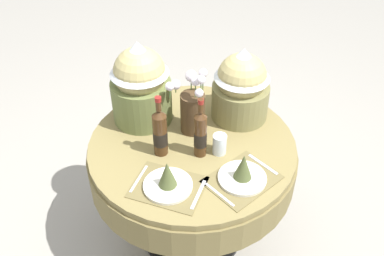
{
  "coord_description": "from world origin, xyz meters",
  "views": [
    {
      "loc": [
        -0.05,
        -1.74,
        2.29
      ],
      "look_at": [
        0.0,
        0.03,
        0.85
      ],
      "focal_mm": 39.83,
      "sensor_mm": 36.0,
      "label": 1
    }
  ],
  "objects_px": {
    "dining_table": "(192,163)",
    "gift_tub_back_right": "(241,82)",
    "place_setting_left": "(168,180)",
    "wine_bottle_centre": "(200,134)",
    "place_setting_right": "(243,173)",
    "wine_bottle_rear": "(160,132)",
    "flower_vase": "(192,107)",
    "tumbler_near_left": "(220,144)",
    "gift_tub_back_left": "(140,80)"
  },
  "relations": [
    {
      "from": "gift_tub_back_left",
      "to": "place_setting_right",
      "type": "bearing_deg",
      "value": -45.25
    },
    {
      "from": "dining_table",
      "to": "place_setting_right",
      "type": "bearing_deg",
      "value": -50.23
    },
    {
      "from": "wine_bottle_rear",
      "to": "tumbler_near_left",
      "type": "distance_m",
      "value": 0.32
    },
    {
      "from": "place_setting_left",
      "to": "tumbler_near_left",
      "type": "bearing_deg",
      "value": 42.36
    },
    {
      "from": "place_setting_right",
      "to": "flower_vase",
      "type": "relative_size",
      "value": 1.11
    },
    {
      "from": "place_setting_left",
      "to": "wine_bottle_centre",
      "type": "height_order",
      "value": "wine_bottle_centre"
    },
    {
      "from": "wine_bottle_rear",
      "to": "gift_tub_back_right",
      "type": "xyz_separation_m",
      "value": [
        0.45,
        0.31,
        0.09
      ]
    },
    {
      "from": "dining_table",
      "to": "gift_tub_back_right",
      "type": "xyz_separation_m",
      "value": [
        0.28,
        0.24,
        0.38
      ]
    },
    {
      "from": "place_setting_left",
      "to": "flower_vase",
      "type": "bearing_deg",
      "value": 73.51
    },
    {
      "from": "dining_table",
      "to": "wine_bottle_centre",
      "type": "bearing_deg",
      "value": -66.37
    },
    {
      "from": "dining_table",
      "to": "gift_tub_back_right",
      "type": "distance_m",
      "value": 0.53
    },
    {
      "from": "flower_vase",
      "to": "wine_bottle_rear",
      "type": "bearing_deg",
      "value": -132.09
    },
    {
      "from": "dining_table",
      "to": "gift_tub_back_left",
      "type": "relative_size",
      "value": 2.35
    },
    {
      "from": "dining_table",
      "to": "wine_bottle_centre",
      "type": "relative_size",
      "value": 3.3
    },
    {
      "from": "wine_bottle_centre",
      "to": "gift_tub_back_left",
      "type": "bearing_deg",
      "value": 134.37
    },
    {
      "from": "place_setting_right",
      "to": "gift_tub_back_left",
      "type": "distance_m",
      "value": 0.76
    },
    {
      "from": "dining_table",
      "to": "wine_bottle_rear",
      "type": "xyz_separation_m",
      "value": [
        -0.17,
        -0.07,
        0.29
      ]
    },
    {
      "from": "gift_tub_back_left",
      "to": "dining_table",
      "type": "bearing_deg",
      "value": -40.16
    },
    {
      "from": "place_setting_left",
      "to": "gift_tub_back_right",
      "type": "relative_size",
      "value": 0.94
    },
    {
      "from": "place_setting_right",
      "to": "wine_bottle_centre",
      "type": "distance_m",
      "value": 0.29
    },
    {
      "from": "gift_tub_back_left",
      "to": "gift_tub_back_right",
      "type": "relative_size",
      "value": 1.12
    },
    {
      "from": "dining_table",
      "to": "place_setting_right",
      "type": "xyz_separation_m",
      "value": [
        0.24,
        -0.28,
        0.2
      ]
    },
    {
      "from": "flower_vase",
      "to": "gift_tub_back_left",
      "type": "height_order",
      "value": "gift_tub_back_left"
    },
    {
      "from": "place_setting_left",
      "to": "gift_tub_back_left",
      "type": "height_order",
      "value": "gift_tub_back_left"
    },
    {
      "from": "gift_tub_back_right",
      "to": "gift_tub_back_left",
      "type": "bearing_deg",
      "value": -179.34
    },
    {
      "from": "dining_table",
      "to": "gift_tub_back_left",
      "type": "bearing_deg",
      "value": 139.84
    },
    {
      "from": "flower_vase",
      "to": "tumbler_near_left",
      "type": "xyz_separation_m",
      "value": [
        0.14,
        -0.2,
        -0.1
      ]
    },
    {
      "from": "dining_table",
      "to": "flower_vase",
      "type": "height_order",
      "value": "flower_vase"
    },
    {
      "from": "place_setting_right",
      "to": "gift_tub_back_right",
      "type": "distance_m",
      "value": 0.56
    },
    {
      "from": "dining_table",
      "to": "gift_tub_back_right",
      "type": "bearing_deg",
      "value": 40.54
    },
    {
      "from": "place_setting_left",
      "to": "gift_tub_back_left",
      "type": "xyz_separation_m",
      "value": [
        -0.15,
        0.56,
        0.21
      ]
    },
    {
      "from": "gift_tub_back_right",
      "to": "wine_bottle_centre",
      "type": "bearing_deg",
      "value": -126.27
    },
    {
      "from": "wine_bottle_centre",
      "to": "gift_tub_back_right",
      "type": "bearing_deg",
      "value": 53.73
    },
    {
      "from": "wine_bottle_centre",
      "to": "gift_tub_back_right",
      "type": "distance_m",
      "value": 0.42
    },
    {
      "from": "flower_vase",
      "to": "gift_tub_back_left",
      "type": "bearing_deg",
      "value": 157.14
    },
    {
      "from": "wine_bottle_centre",
      "to": "tumbler_near_left",
      "type": "xyz_separation_m",
      "value": [
        0.1,
        0.01,
        -0.08
      ]
    },
    {
      "from": "place_setting_left",
      "to": "wine_bottle_centre",
      "type": "relative_size",
      "value": 1.18
    },
    {
      "from": "place_setting_left",
      "to": "gift_tub_back_left",
      "type": "relative_size",
      "value": 0.84
    },
    {
      "from": "dining_table",
      "to": "gift_tub_back_left",
      "type": "height_order",
      "value": "gift_tub_back_left"
    },
    {
      "from": "dining_table",
      "to": "tumbler_near_left",
      "type": "relative_size",
      "value": 10.23
    },
    {
      "from": "place_setting_right",
      "to": "tumbler_near_left",
      "type": "height_order",
      "value": "place_setting_right"
    },
    {
      "from": "tumbler_near_left",
      "to": "gift_tub_back_left",
      "type": "xyz_separation_m",
      "value": [
        -0.42,
        0.31,
        0.2
      ]
    },
    {
      "from": "place_setting_left",
      "to": "wine_bottle_rear",
      "type": "distance_m",
      "value": 0.27
    },
    {
      "from": "place_setting_right",
      "to": "gift_tub_back_left",
      "type": "relative_size",
      "value": 0.87
    },
    {
      "from": "wine_bottle_centre",
      "to": "gift_tub_back_left",
      "type": "height_order",
      "value": "gift_tub_back_left"
    },
    {
      "from": "place_setting_right",
      "to": "wine_bottle_rear",
      "type": "distance_m",
      "value": 0.46
    },
    {
      "from": "dining_table",
      "to": "place_setting_left",
      "type": "relative_size",
      "value": 2.79
    },
    {
      "from": "wine_bottle_rear",
      "to": "dining_table",
      "type": "bearing_deg",
      "value": 23.41
    },
    {
      "from": "dining_table",
      "to": "wine_bottle_rear",
      "type": "distance_m",
      "value": 0.34
    },
    {
      "from": "gift_tub_back_left",
      "to": "gift_tub_back_right",
      "type": "height_order",
      "value": "gift_tub_back_left"
    }
  ]
}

